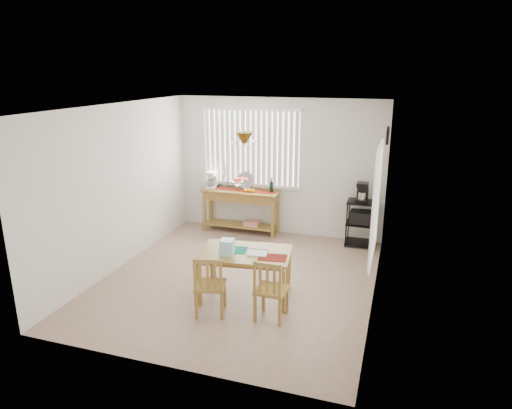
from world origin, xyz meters
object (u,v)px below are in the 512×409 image
(sideboard, at_px, (241,201))
(chair_left, at_px, (210,286))
(chair_right, at_px, (271,290))
(dining_table, at_px, (245,257))
(cart_items, at_px, (362,192))
(wire_cart, at_px, (361,219))

(sideboard, distance_m, chair_left, 3.18)
(chair_left, height_order, chair_right, same)
(sideboard, relative_size, dining_table, 1.11)
(cart_items, bearing_deg, sideboard, 179.75)
(wire_cart, bearing_deg, dining_table, -118.54)
(cart_items, bearing_deg, wire_cart, -90.00)
(dining_table, relative_size, chair_left, 1.62)
(sideboard, xyz_separation_m, chair_right, (1.47, -2.98, -0.23))
(chair_right, bearing_deg, cart_items, 74.41)
(sideboard, bearing_deg, cart_items, -0.25)
(wire_cart, height_order, dining_table, wire_cart)
(cart_items, height_order, chair_right, cart_items)
(dining_table, bearing_deg, sideboard, 111.04)
(wire_cart, xyz_separation_m, dining_table, (-1.34, -2.46, 0.09))
(wire_cart, relative_size, dining_table, 0.62)
(wire_cart, height_order, cart_items, cart_items)
(wire_cart, bearing_deg, chair_left, -117.58)
(chair_right, bearing_deg, sideboard, 116.22)
(wire_cart, relative_size, chair_right, 1.01)
(sideboard, height_order, chair_left, sideboard)
(sideboard, relative_size, wire_cart, 1.79)
(dining_table, xyz_separation_m, chair_left, (-0.27, -0.62, -0.18))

